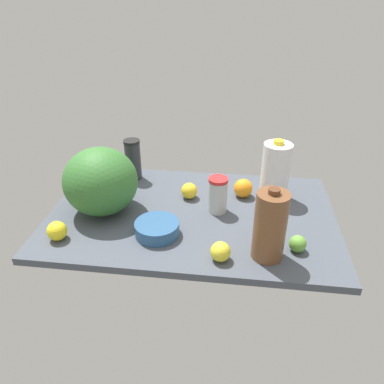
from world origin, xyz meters
TOP-DOWN VIEW (x-y plane):
  - countertop at (0.00, 0.00)cm, footprint 120.00×76.00cm
  - mixing_bowl at (-11.48, -17.19)cm, footprint 17.23×17.23cm
  - shaker_bottle at (-32.36, 27.80)cm, footprint 7.81×7.81cm
  - tumbler_cup at (10.57, 2.58)cm, footprint 8.14×8.14cm
  - watermelon at (-37.44, -3.13)cm, footprint 30.42×30.42cm
  - chocolate_milk_jug at (30.04, -24.95)cm, footprint 11.31×11.31cm
  - milk_jug at (34.69, 17.36)cm, footprint 12.40×12.40cm
  - orange_beside_bowl at (21.30, 16.32)cm, footprint 8.45×8.45cm
  - lime_by_jug at (41.17, -20.77)cm, footprint 6.29×6.29cm
  - lemon_loose at (13.69, -29.25)cm, footprint 7.20×7.20cm
  - lemon_near_front at (-48.35, -24.81)cm, footprint 7.50×7.50cm
  - lemon_far_back at (-2.76, 11.94)cm, footprint 7.26×7.26cm

SIDE VIEW (x-z plane):
  - countertop at x=0.00cm, z-range 0.00..3.00cm
  - mixing_bowl at x=-11.48cm, z-range 3.00..8.37cm
  - lime_by_jug at x=41.17cm, z-range 3.00..9.29cm
  - lemon_loose at x=13.69cm, z-range 3.00..10.20cm
  - lemon_far_back at x=-2.76cm, z-range 3.00..10.26cm
  - lemon_near_front at x=-48.35cm, z-range 3.00..10.50cm
  - orange_beside_bowl at x=21.30cm, z-range 3.00..11.45cm
  - tumbler_cup at x=10.57cm, z-range 3.04..18.78cm
  - shaker_bottle at x=-32.36cm, z-range 3.04..23.11cm
  - chocolate_milk_jug at x=30.04cm, z-range 2.22..29.71cm
  - milk_jug at x=34.69cm, z-range 2.22..29.84cm
  - watermelon at x=-37.44cm, z-range 3.00..31.26cm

